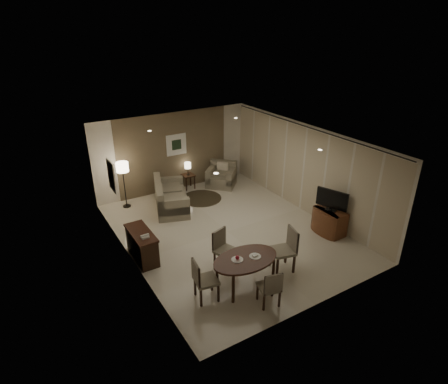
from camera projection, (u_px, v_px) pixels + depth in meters
room_shell at (220, 183)px, 10.30m from camera, size 5.50×7.00×2.70m
taupe_accent at (174, 152)px, 12.69m from camera, size 3.96×0.03×2.70m
curtain_wall at (303, 170)px, 11.27m from camera, size 0.08×6.70×2.58m
curtain_rod at (307, 127)px, 10.71m from camera, size 0.03×6.80×0.03m
art_back_frame at (176, 145)px, 12.61m from camera, size 0.72×0.03×0.72m
art_back_canvas at (177, 145)px, 12.60m from camera, size 0.34×0.01×0.34m
art_left_frame at (111, 176)px, 9.43m from camera, size 0.03×0.60×0.80m
art_left_canvas at (112, 176)px, 9.43m from camera, size 0.01×0.46×0.64m
downlight_nl at (216, 173)px, 7.37m from camera, size 0.10×0.10×0.01m
downlight_nr at (320, 150)px, 8.69m from camera, size 0.10×0.10×0.01m
downlight_fl at (150, 131)px, 10.16m from camera, size 0.10×0.10×0.01m
downlight_fr at (236, 118)px, 11.48m from camera, size 0.10×0.10×0.01m
console_desk at (142, 245)px, 9.22m from camera, size 0.48×1.20×0.75m
telephone at (145, 236)px, 8.81m from camera, size 0.20×0.14×0.09m
tv_cabinet at (330, 221)px, 10.38m from camera, size 0.48×0.90×0.70m
flat_tv at (332, 200)px, 10.09m from camera, size 0.36×0.85×0.60m
dining_table at (245, 272)px, 8.28m from camera, size 1.53×0.96×0.72m
chair_near at (269, 286)px, 7.72m from camera, size 0.51×0.51×0.87m
chair_far at (226, 251)px, 8.82m from camera, size 0.59×0.59×0.97m
chair_left at (206, 280)px, 7.84m from camera, size 0.53×0.53×0.96m
chair_right at (282, 250)px, 8.75m from camera, size 0.62×0.62×1.06m
plate_a at (237, 260)px, 8.08m from camera, size 0.26×0.26×0.02m
plate_b at (255, 256)px, 8.19m from camera, size 0.26×0.26×0.02m
fruit_apple at (237, 258)px, 8.06m from camera, size 0.09×0.09×0.09m
napkin at (255, 255)px, 8.18m from camera, size 0.12×0.08×0.03m
round_rug at (202, 198)px, 12.51m from camera, size 1.33×1.33×0.01m
sofa at (171, 195)px, 11.71m from camera, size 2.09×1.49×0.89m
armchair at (221, 175)px, 13.29m from camera, size 1.30×1.30×0.84m
side_table at (188, 182)px, 13.15m from camera, size 0.41×0.41×0.52m
table_lamp at (188, 168)px, 12.94m from camera, size 0.22×0.22×0.50m
floor_lamp at (124, 185)px, 11.66m from camera, size 0.38×0.38×1.49m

